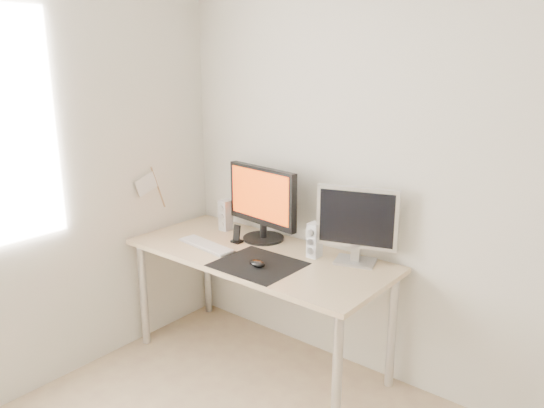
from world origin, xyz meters
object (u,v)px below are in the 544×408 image
Objects in this scene: speaker_right at (315,240)px; mouse at (257,264)px; speaker_left at (226,215)px; keyboard at (206,245)px; phone_dock at (237,237)px; desk at (259,265)px; second_monitor at (357,222)px; main_monitor at (262,201)px.

mouse is at bearing -115.54° from speaker_right.
speaker_left is 0.34m from keyboard.
phone_dock is at bearing -169.13° from speaker_right.
desk is at bearing -22.91° from speaker_left.
second_monitor reaches higher than speaker_left.
keyboard is (-0.19, -0.31, -0.25)m from main_monitor.
second_monitor is at bearing 22.88° from desk.
keyboard is (0.13, -0.30, -0.09)m from speaker_left.
desk is 0.40m from main_monitor.
desk is 2.90× the size of main_monitor.
phone_dock is (-0.36, 0.23, 0.01)m from mouse.
mouse is 0.06× the size of desk.
desk is 0.35m from keyboard.
second_monitor is 1.02× the size of keyboard.
desk is 0.51m from speaker_left.
speaker_left is (-0.32, -0.00, -0.15)m from main_monitor.
speaker_right is (0.29, 0.15, 0.18)m from desk.
mouse is 0.24m from desk.
mouse is 0.59m from second_monitor.
main_monitor reaches higher than mouse.
speaker_right is at bearing -5.26° from main_monitor.
main_monitor is 0.45m from speaker_right.
main_monitor is 1.25× the size of second_monitor.
mouse is 0.42m from phone_dock.
main_monitor is 0.35m from speaker_left.
mouse is at bearing -7.13° from keyboard.
second_monitor is (0.65, 0.03, -0.01)m from main_monitor.
mouse is at bearing -134.32° from second_monitor.
mouse is at bearing -51.44° from desk.
second_monitor is at bearing 16.83° from speaker_right.
second_monitor is 0.98m from speaker_left.
main_monitor is 1.28× the size of keyboard.
main_monitor is 2.70× the size of speaker_right.
main_monitor is at bearing 124.07° from desk.
phone_dock is (-0.09, -0.14, -0.22)m from main_monitor.
speaker_right is at bearing -2.83° from speaker_left.
desk is 3.71× the size of keyboard.
speaker_right is at bearing 23.71° from keyboard.
speaker_left is (-0.58, 0.36, 0.08)m from mouse.
desk is at bearing -55.93° from main_monitor.
desk is at bearing -13.38° from phone_dock.
keyboard reaches higher than desk.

